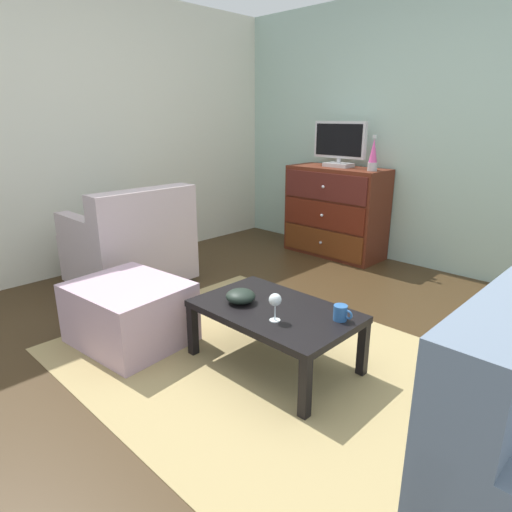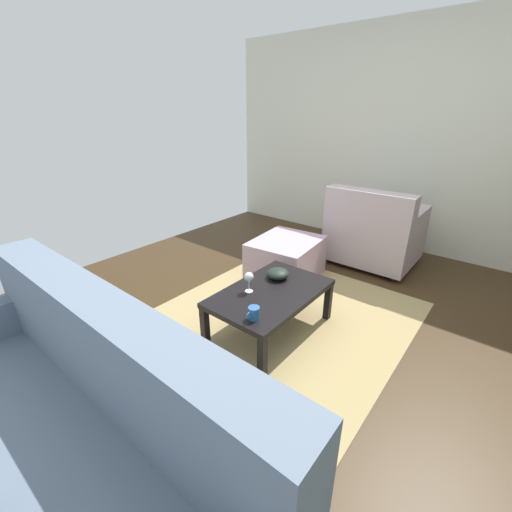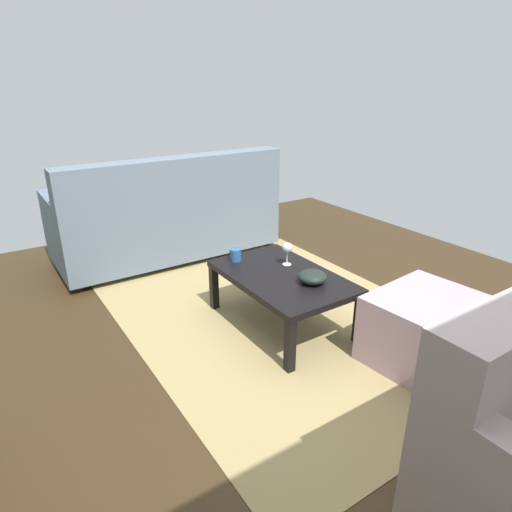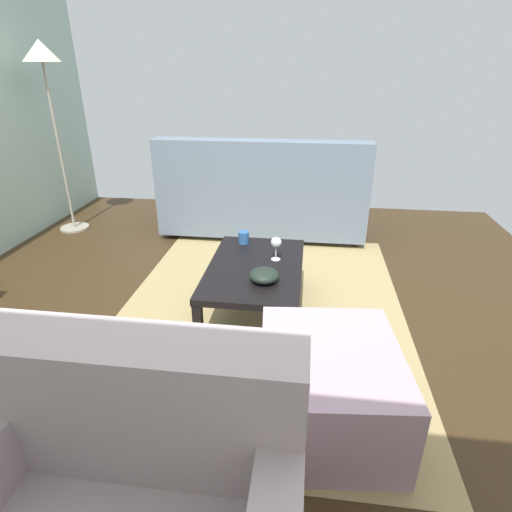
# 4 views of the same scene
# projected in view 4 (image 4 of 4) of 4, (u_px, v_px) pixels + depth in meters

# --- Properties ---
(ground_plane) EXTENTS (5.21, 4.98, 0.05)m
(ground_plane) POSITION_uv_depth(u_px,v_px,m) (227.00, 328.00, 2.65)
(ground_plane) COLOR #3C2A17
(area_rug) EXTENTS (2.60, 1.90, 0.01)m
(area_rug) POSITION_uv_depth(u_px,v_px,m) (261.00, 310.00, 2.79)
(area_rug) COLOR tan
(area_rug) RESTS_ON ground_plane
(coffee_table) EXTENTS (0.93, 0.59, 0.36)m
(coffee_table) POSITION_uv_depth(u_px,v_px,m) (255.00, 272.00, 2.62)
(coffee_table) COLOR black
(coffee_table) RESTS_ON ground_plane
(wine_glass) EXTENTS (0.07, 0.07, 0.16)m
(wine_glass) POSITION_uv_depth(u_px,v_px,m) (276.00, 243.00, 2.64)
(wine_glass) COLOR silver
(wine_glass) RESTS_ON coffee_table
(mug) EXTENTS (0.11, 0.08, 0.08)m
(mug) POSITION_uv_depth(u_px,v_px,m) (244.00, 237.00, 2.92)
(mug) COLOR #2D5E9F
(mug) RESTS_ON coffee_table
(bowl_decorative) EXTENTS (0.18, 0.18, 0.08)m
(bowl_decorative) POSITION_uv_depth(u_px,v_px,m) (264.00, 275.00, 2.39)
(bowl_decorative) COLOR black
(bowl_decorative) RESTS_ON coffee_table
(couch_large) EXTENTS (0.85, 1.93, 0.94)m
(couch_large) POSITION_uv_depth(u_px,v_px,m) (263.00, 197.00, 4.01)
(couch_large) COLOR #332319
(couch_large) RESTS_ON ground_plane
(ottoman) EXTENTS (0.75, 0.66, 0.40)m
(ottoman) POSITION_uv_depth(u_px,v_px,m) (328.00, 388.00, 1.84)
(ottoman) COLOR #BB9AAD
(ottoman) RESTS_ON ground_plane
(standing_lamp) EXTENTS (0.32, 0.32, 1.73)m
(standing_lamp) POSITION_uv_depth(u_px,v_px,m) (44.00, 71.00, 3.61)
(standing_lamp) COLOR #A59E8C
(standing_lamp) RESTS_ON ground_plane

